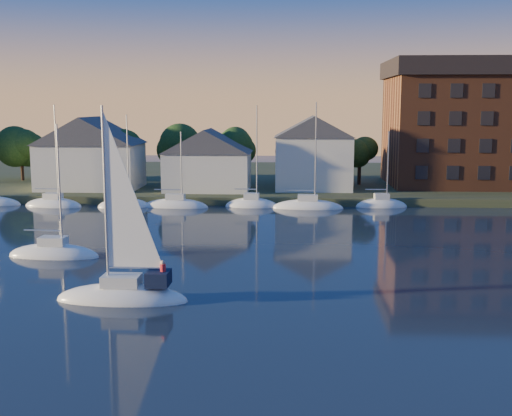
# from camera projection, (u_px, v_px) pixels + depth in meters

# --- Properties ---
(ground) EXTENTS (260.00, 260.00, 0.00)m
(ground) POSITION_uv_depth(u_px,v_px,m) (182.00, 377.00, 28.92)
(ground) COLOR black
(ground) RESTS_ON ground
(shoreline_land) EXTENTS (160.00, 50.00, 2.00)m
(shoreline_land) POSITION_uv_depth(u_px,v_px,m) (259.00, 182.00, 102.88)
(shoreline_land) COLOR #344025
(shoreline_land) RESTS_ON ground
(wooden_dock) EXTENTS (120.00, 3.00, 1.00)m
(wooden_dock) POSITION_uv_depth(u_px,v_px,m) (251.00, 203.00, 80.20)
(wooden_dock) COLOR brown
(wooden_dock) RESTS_ON ground
(clubhouse_west) EXTENTS (13.65, 9.45, 9.64)m
(clubhouse_west) POSITION_uv_depth(u_px,v_px,m) (91.00, 152.00, 86.31)
(clubhouse_west) COLOR white
(clubhouse_west) RESTS_ON shoreline_land
(clubhouse_centre) EXTENTS (11.55, 8.40, 8.08)m
(clubhouse_centre) POSITION_uv_depth(u_px,v_px,m) (208.00, 159.00, 84.63)
(clubhouse_centre) COLOR white
(clubhouse_centre) RESTS_ON shoreline_land
(clubhouse_east) EXTENTS (10.50, 8.40, 9.80)m
(clubhouse_east) POSITION_uv_depth(u_px,v_px,m) (313.00, 152.00, 85.75)
(clubhouse_east) COLOR white
(clubhouse_east) RESTS_ON shoreline_land
(condo_block) EXTENTS (31.00, 17.00, 17.40)m
(condo_block) POSITION_uv_depth(u_px,v_px,m) (498.00, 122.00, 89.69)
(condo_block) COLOR brown
(condo_block) RESTS_ON shoreline_land
(tree_line) EXTENTS (93.40, 5.40, 8.90)m
(tree_line) POSITION_uv_depth(u_px,v_px,m) (270.00, 141.00, 89.82)
(tree_line) COLOR #322017
(tree_line) RESTS_ON shoreline_land
(moored_fleet) EXTENTS (63.50, 2.40, 12.05)m
(moored_fleet) POSITION_uv_depth(u_px,v_px,m) (151.00, 206.00, 77.84)
(moored_fleet) COLOR white
(moored_fleet) RESTS_ON ground
(hero_sailboat) EXTENTS (8.44, 2.89, 13.22)m
(hero_sailboat) POSITION_uv_depth(u_px,v_px,m) (124.00, 292.00, 40.08)
(hero_sailboat) COLOR white
(hero_sailboat) RESTS_ON ground
(drifting_sailboat_left) EXTENTS (7.71, 2.93, 11.79)m
(drifting_sailboat_left) POSITION_uv_depth(u_px,v_px,m) (54.00, 256.00, 51.89)
(drifting_sailboat_left) COLOR white
(drifting_sailboat_left) RESTS_ON ground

